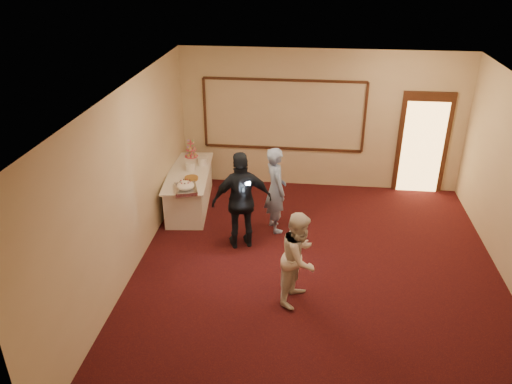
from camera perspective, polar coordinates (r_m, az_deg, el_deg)
floor at (r=8.30m, az=6.92°, el=-9.53°), size 7.00×7.00×0.00m
room_walls at (r=7.31m, az=7.77°, el=3.45°), size 6.04×7.04×3.02m
wall_molding at (r=10.73m, az=3.16°, el=8.76°), size 3.45×0.04×1.55m
doorway at (r=11.12m, az=18.50°, el=5.22°), size 1.05×0.07×2.20m
buffet_table at (r=10.24m, az=-7.60°, el=0.35°), size 1.02×2.16×0.77m
pavlova_tray at (r=9.24m, az=-8.06°, el=0.57°), size 0.52×0.59×0.20m
cupcake_stand at (r=10.76m, az=-7.43°, el=4.78°), size 0.28×0.28×0.42m
plate_stack_a at (r=10.13m, az=-7.52°, el=2.96°), size 0.20×0.20×0.17m
plate_stack_b at (r=10.33m, az=-6.13°, el=3.55°), size 0.21×0.21×0.17m
tart at (r=9.70m, az=-7.39°, el=1.53°), size 0.31×0.31×0.06m
man at (r=9.14m, az=2.25°, el=0.27°), size 0.60×0.71×1.65m
woman at (r=7.39m, az=5.00°, el=-7.51°), size 0.77×0.86×1.47m
guest at (r=8.59m, az=-1.62°, el=-1.01°), size 1.13×0.74×1.78m
camera_flash at (r=8.29m, az=-0.91°, el=1.00°), size 0.08×0.06×0.05m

